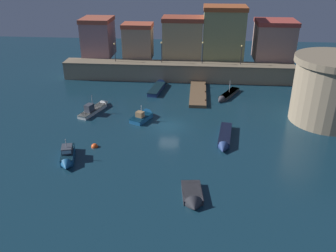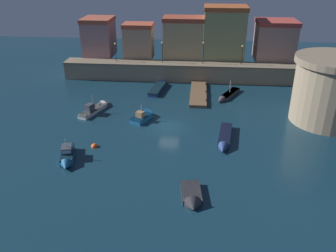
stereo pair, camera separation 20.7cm
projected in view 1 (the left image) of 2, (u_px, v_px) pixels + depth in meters
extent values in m
plane|color=#112D3D|center=(169.00, 126.00, 45.59)|extent=(101.35, 101.35, 0.00)
cube|color=gray|center=(178.00, 72.00, 61.55)|extent=(39.39, 3.18, 2.80)
cube|color=#73644F|center=(178.00, 64.00, 60.88)|extent=(39.39, 3.48, 0.24)
cube|color=#A67778|center=(98.00, 39.00, 64.81)|extent=(5.07, 5.92, 6.11)
cube|color=#A24B37|center=(97.00, 20.00, 63.33)|extent=(5.27, 6.16, 0.70)
cube|color=tan|center=(138.00, 43.00, 63.57)|extent=(5.07, 4.06, 5.39)
cube|color=#AD4B33|center=(137.00, 25.00, 62.24)|extent=(5.27, 4.22, 0.70)
cube|color=tan|center=(183.00, 40.00, 62.95)|extent=(6.87, 4.61, 6.57)
cube|color=#963F2C|center=(183.00, 19.00, 61.37)|extent=(7.14, 4.80, 0.70)
cube|color=#8A8F5F|center=(224.00, 35.00, 62.36)|extent=(7.06, 5.40, 8.41)
cube|color=#A14C27|center=(225.00, 8.00, 60.37)|extent=(7.34, 5.61, 0.70)
cube|color=tan|center=(274.00, 42.00, 62.42)|extent=(6.58, 5.94, 6.13)
cube|color=#A03B33|center=(276.00, 22.00, 60.93)|extent=(6.84, 6.17, 0.70)
cylinder|color=gray|center=(331.00, 93.00, 45.39)|extent=(9.48, 9.48, 7.73)
cube|color=brown|center=(198.00, 93.00, 55.51)|extent=(2.49, 10.82, 0.45)
cylinder|color=#443322|center=(205.00, 85.00, 58.61)|extent=(0.20, 0.20, 0.70)
cylinder|color=#443322|center=(205.00, 93.00, 55.37)|extent=(0.20, 0.20, 0.70)
cylinder|color=#443322|center=(205.00, 101.00, 52.14)|extent=(0.20, 0.20, 0.70)
cylinder|color=black|center=(115.00, 53.00, 61.03)|extent=(0.12, 0.12, 2.89)
sphere|color=#F9D172|center=(114.00, 44.00, 60.33)|extent=(0.32, 0.32, 0.32)
cylinder|color=black|center=(162.00, 53.00, 60.34)|extent=(0.12, 0.12, 3.23)
sphere|color=#F9D172|center=(162.00, 43.00, 59.57)|extent=(0.32, 0.32, 0.32)
cylinder|color=black|center=(203.00, 54.00, 59.78)|extent=(0.12, 0.12, 3.36)
sphere|color=#F9D172|center=(203.00, 43.00, 58.98)|extent=(0.32, 0.32, 0.32)
cylinder|color=black|center=(241.00, 56.00, 59.38)|extent=(0.12, 0.12, 2.93)
sphere|color=#F9D172|center=(242.00, 46.00, 58.68)|extent=(0.32, 0.32, 0.32)
cube|color=#195689|center=(141.00, 118.00, 46.96)|extent=(2.83, 3.63, 0.61)
cone|color=#195689|center=(149.00, 113.00, 48.55)|extent=(1.81, 1.47, 1.57)
cube|color=#0A324D|center=(141.00, 116.00, 46.85)|extent=(2.89, 3.70, 0.08)
cube|color=olive|center=(140.00, 114.00, 46.45)|extent=(1.19, 1.10, 0.71)
cube|color=#99B7C6|center=(142.00, 113.00, 46.75)|extent=(0.81, 0.41, 0.43)
cylinder|color=#B2B2B7|center=(141.00, 111.00, 46.56)|extent=(0.08, 0.08, 1.51)
cube|color=#333338|center=(229.00, 94.00, 55.30)|extent=(3.53, 5.40, 0.48)
cone|color=#333338|center=(220.00, 101.00, 52.72)|extent=(1.65, 1.76, 1.13)
cube|color=black|center=(229.00, 93.00, 55.21)|extent=(3.60, 5.51, 0.08)
cylinder|color=#B2B2B7|center=(230.00, 86.00, 54.79)|extent=(0.08, 0.08, 1.94)
cube|color=navy|center=(157.00, 89.00, 56.95)|extent=(2.35, 5.99, 0.65)
cone|color=navy|center=(162.00, 82.00, 60.08)|extent=(1.63, 1.60, 1.44)
cube|color=black|center=(157.00, 87.00, 56.83)|extent=(2.40, 6.11, 0.08)
cube|color=#195689|center=(68.00, 155.00, 38.28)|extent=(2.22, 4.00, 0.76)
cone|color=#195689|center=(66.00, 166.00, 36.17)|extent=(1.44, 1.34, 1.21)
cube|color=#0D2735|center=(67.00, 152.00, 38.13)|extent=(2.26, 4.08, 0.08)
cube|color=#333842|center=(67.00, 149.00, 37.96)|extent=(1.42, 1.70, 0.64)
cube|color=#99B7C6|center=(66.00, 152.00, 37.30)|extent=(0.95, 0.31, 0.38)
cylinder|color=#B2B2B7|center=(66.00, 146.00, 37.63)|extent=(0.08, 0.08, 1.58)
cube|color=silver|center=(93.00, 111.00, 49.26)|extent=(2.91, 5.30, 0.50)
cone|color=silver|center=(105.00, 103.00, 51.92)|extent=(1.64, 1.73, 1.25)
cube|color=#4C5A54|center=(93.00, 110.00, 49.17)|extent=(2.97, 5.41, 0.08)
cube|color=#333842|center=(89.00, 108.00, 48.36)|extent=(1.23, 1.43, 0.98)
cube|color=#99B7C6|center=(92.00, 106.00, 48.84)|extent=(0.77, 0.31, 0.59)
cylinder|color=#B2B2B7|center=(92.00, 102.00, 48.78)|extent=(0.08, 0.08, 2.08)
cube|color=navy|center=(225.00, 135.00, 42.59)|extent=(2.02, 5.81, 0.64)
cone|color=navy|center=(223.00, 149.00, 39.51)|extent=(1.42, 1.54, 1.26)
cube|color=#141B34|center=(225.00, 133.00, 42.47)|extent=(2.06, 5.93, 0.08)
cube|color=#333338|center=(192.00, 193.00, 32.45)|extent=(2.10, 3.39, 0.49)
cone|color=#333338|center=(194.00, 207.00, 30.65)|extent=(1.75, 1.08, 1.66)
cube|color=black|center=(192.00, 191.00, 32.36)|extent=(2.14, 3.45, 0.08)
sphere|color=red|center=(145.00, 113.00, 49.34)|extent=(0.52, 0.52, 0.52)
sphere|color=#EA4C19|center=(95.00, 147.00, 40.62)|extent=(0.79, 0.79, 0.79)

